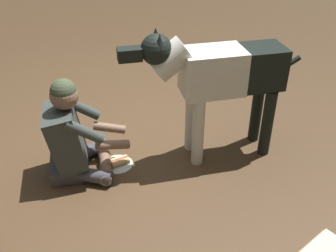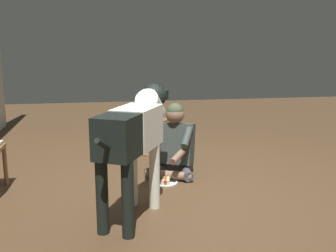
% 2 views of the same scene
% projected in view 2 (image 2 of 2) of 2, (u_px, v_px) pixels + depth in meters
% --- Properties ---
extents(ground_plane, '(13.59, 13.59, 0.00)m').
position_uv_depth(ground_plane, '(194.00, 190.00, 4.08)').
color(ground_plane, '#4B3521').
extents(person_sitting_on_floor, '(0.71, 0.63, 0.83)m').
position_uv_depth(person_sitting_on_floor, '(175.00, 146.00, 4.51)').
color(person_sitting_on_floor, '#414048').
rests_on(person_sitting_on_floor, ground).
extents(large_dog, '(1.33, 0.78, 1.13)m').
position_uv_depth(large_dog, '(135.00, 133.00, 3.35)').
color(large_dog, silver).
rests_on(large_dog, ground).
extents(hot_dog_on_plate, '(0.26, 0.26, 0.06)m').
position_uv_depth(hot_dog_on_plate, '(166.00, 181.00, 4.27)').
color(hot_dog_on_plate, silver).
rests_on(hot_dog_on_plate, ground).
extents(round_side_table, '(0.43, 0.43, 0.49)m').
position_uv_depth(round_side_table, '(152.00, 133.00, 5.36)').
color(round_side_table, brown).
rests_on(round_side_table, ground).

